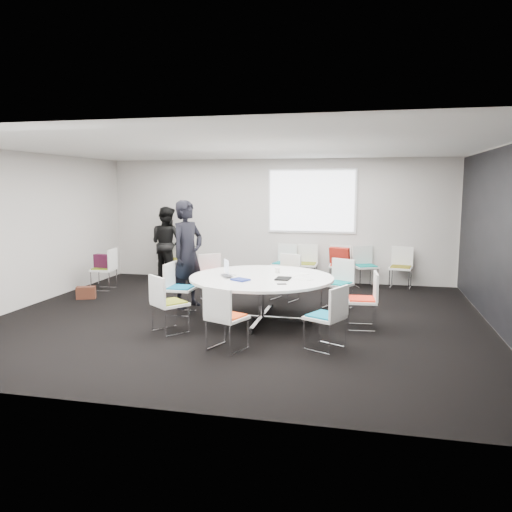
% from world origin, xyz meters
% --- Properties ---
extents(room_shell, '(8.08, 7.08, 2.88)m').
position_xyz_m(room_shell, '(0.09, 0.00, 1.40)').
color(room_shell, black).
rests_on(room_shell, ground).
extents(conference_table, '(2.34, 2.34, 0.73)m').
position_xyz_m(conference_table, '(0.39, -0.04, 0.55)').
color(conference_table, silver).
rests_on(conference_table, ground).
extents(projection_screen, '(1.90, 0.03, 1.35)m').
position_xyz_m(projection_screen, '(0.80, 3.46, 1.85)').
color(projection_screen, white).
rests_on(projection_screen, room_shell).
extents(chair_ring_a, '(0.49, 0.50, 0.88)m').
position_xyz_m(chair_ring_a, '(2.01, -0.17, 0.28)').
color(chair_ring_a, silver).
rests_on(chair_ring_a, ground).
extents(chair_ring_b, '(0.61, 0.61, 0.88)m').
position_xyz_m(chair_ring_b, '(1.56, 1.04, 0.28)').
color(chair_ring_b, silver).
rests_on(chair_ring_b, ground).
extents(chair_ring_c, '(0.60, 0.59, 0.88)m').
position_xyz_m(chair_ring_c, '(0.53, 1.48, 0.28)').
color(chair_ring_c, silver).
rests_on(chair_ring_c, ground).
extents(chair_ring_d, '(0.64, 0.64, 0.88)m').
position_xyz_m(chair_ring_d, '(-0.82, 1.18, 0.28)').
color(chair_ring_d, silver).
rests_on(chair_ring_d, ground).
extents(chair_ring_e, '(0.45, 0.46, 0.88)m').
position_xyz_m(chair_ring_e, '(-1.05, 0.05, 0.28)').
color(chair_ring_e, silver).
rests_on(chair_ring_e, ground).
extents(chair_ring_f, '(0.64, 0.64, 0.88)m').
position_xyz_m(chair_ring_f, '(-0.81, -1.02, 0.28)').
color(chair_ring_f, silver).
rests_on(chair_ring_f, ground).
extents(chair_ring_g, '(0.60, 0.59, 0.88)m').
position_xyz_m(chair_ring_g, '(0.25, -1.61, 0.28)').
color(chair_ring_g, silver).
rests_on(chair_ring_g, ground).
extents(chair_ring_h, '(0.61, 0.61, 0.88)m').
position_xyz_m(chair_ring_h, '(1.54, -1.29, 0.28)').
color(chair_ring_h, silver).
rests_on(chair_ring_h, ground).
extents(chair_back_a, '(0.55, 0.55, 0.88)m').
position_xyz_m(chair_back_a, '(0.23, 3.12, 0.28)').
color(chair_back_a, silver).
rests_on(chair_back_a, ground).
extents(chair_back_b, '(0.46, 0.45, 0.88)m').
position_xyz_m(chair_back_b, '(0.74, 3.17, 0.28)').
color(chair_back_b, silver).
rests_on(chair_back_b, ground).
extents(chair_back_c, '(0.46, 0.45, 0.88)m').
position_xyz_m(chair_back_c, '(1.48, 3.17, 0.28)').
color(chair_back_c, silver).
rests_on(chair_back_c, ground).
extents(chair_back_d, '(0.60, 0.59, 0.88)m').
position_xyz_m(chair_back_d, '(2.03, 3.16, 0.28)').
color(chair_back_d, silver).
rests_on(chair_back_d, ground).
extents(chair_back_e, '(0.54, 0.53, 0.88)m').
position_xyz_m(chair_back_e, '(2.77, 3.17, 0.28)').
color(chair_back_e, silver).
rests_on(chair_back_e, ground).
extents(chair_spare_left, '(0.50, 0.51, 0.88)m').
position_xyz_m(chair_spare_left, '(-3.36, 1.59, 0.28)').
color(chair_spare_left, silver).
rests_on(chair_spare_left, ground).
extents(chair_person_back, '(0.49, 0.48, 0.88)m').
position_xyz_m(chair_person_back, '(-2.51, 3.14, 0.28)').
color(chair_person_back, silver).
rests_on(chair_person_back, ground).
extents(person_main, '(0.71, 0.83, 1.94)m').
position_xyz_m(person_main, '(-1.11, 0.58, 0.97)').
color(person_main, black).
rests_on(person_main, ground).
extents(person_back, '(1.01, 0.90, 1.72)m').
position_xyz_m(person_back, '(-2.52, 2.98, 0.86)').
color(person_back, black).
rests_on(person_back, ground).
extents(laptop, '(0.36, 0.40, 0.03)m').
position_xyz_m(laptop, '(-0.11, -0.17, 0.74)').
color(laptop, '#333338').
rests_on(laptop, conference_table).
extents(laptop_lid, '(0.16, 0.27, 0.22)m').
position_xyz_m(laptop_lid, '(-0.22, 0.04, 0.86)').
color(laptop_lid, silver).
rests_on(laptop_lid, conference_table).
extents(notebook_black, '(0.23, 0.31, 0.02)m').
position_xyz_m(notebook_black, '(0.77, -0.19, 0.74)').
color(notebook_black, black).
rests_on(notebook_black, conference_table).
extents(tablet_folio, '(0.33, 0.30, 0.03)m').
position_xyz_m(tablet_folio, '(0.14, -0.45, 0.74)').
color(tablet_folio, navy).
rests_on(tablet_folio, conference_table).
extents(papers_right, '(0.36, 0.36, 0.00)m').
position_xyz_m(papers_right, '(0.94, 0.30, 0.73)').
color(papers_right, white).
rests_on(papers_right, conference_table).
extents(papers_front, '(0.32, 0.24, 0.00)m').
position_xyz_m(papers_front, '(1.08, -0.11, 0.73)').
color(papers_front, silver).
rests_on(papers_front, conference_table).
extents(cup, '(0.08, 0.08, 0.09)m').
position_xyz_m(cup, '(0.58, 0.35, 0.78)').
color(cup, white).
rests_on(cup, conference_table).
extents(phone, '(0.15, 0.11, 0.01)m').
position_xyz_m(phone, '(0.82, -0.60, 0.73)').
color(phone, black).
rests_on(phone, conference_table).
extents(maroon_bag, '(0.42, 0.21, 0.28)m').
position_xyz_m(maroon_bag, '(-3.37, 1.59, 0.62)').
color(maroon_bag, '#3F1128').
rests_on(maroon_bag, chair_spare_left).
extents(brown_bag, '(0.39, 0.29, 0.24)m').
position_xyz_m(brown_bag, '(-3.29, 0.75, 0.12)').
color(brown_bag, '#4A2317').
rests_on(brown_bag, ground).
extents(red_jacket, '(0.47, 0.30, 0.36)m').
position_xyz_m(red_jacket, '(1.48, 2.94, 0.70)').
color(red_jacket, '#9E1D13').
rests_on(red_jacket, chair_back_c).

